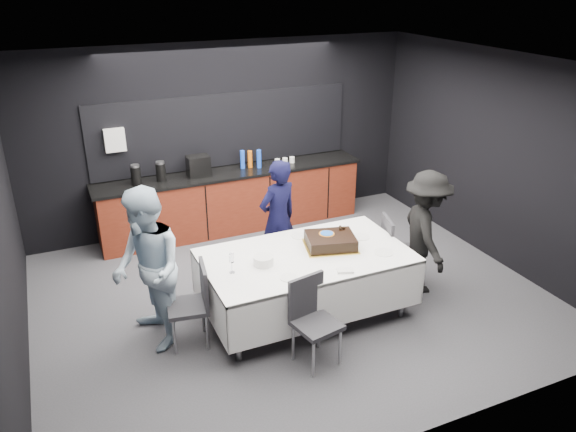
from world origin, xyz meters
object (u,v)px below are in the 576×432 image
object	(u,v)px
champagne_flute	(231,259)
person_right	(425,232)
party_table	(306,265)
person_center	(278,219)
plate_stack	(263,261)
chair_left	(195,299)
chair_near	(312,314)
cake_assembly	(331,241)
person_left	(148,270)
chair_right	(395,247)

from	to	relation	value
champagne_flute	person_right	distance (m)	2.48
party_table	person_center	size ratio (longest dim) A/B	1.46
champagne_flute	person_center	distance (m)	1.43
plate_stack	chair_left	bearing A→B (deg)	179.05
person_right	chair_near	bearing A→B (deg)	127.49
cake_assembly	plate_stack	size ratio (longest dim) A/B	3.16
cake_assembly	plate_stack	distance (m)	0.87
plate_stack	person_left	distance (m)	1.22
person_left	person_center	bearing A→B (deg)	108.50
chair_left	party_table	bearing A→B (deg)	0.71
party_table	person_right	world-z (taller)	person_right
chair_right	person_right	world-z (taller)	person_right
champagne_flute	person_right	xyz separation A→B (m)	(2.48, -0.02, -0.16)
cake_assembly	person_center	distance (m)	0.97
person_right	plate_stack	bearing A→B (deg)	105.83
cake_assembly	chair_left	world-z (taller)	cake_assembly
party_table	chair_right	bearing A→B (deg)	6.62
party_table	person_center	bearing A→B (deg)	85.54
cake_assembly	person_center	bearing A→B (deg)	105.67
person_center	person_left	world-z (taller)	person_left
cake_assembly	plate_stack	world-z (taller)	cake_assembly
cake_assembly	chair_near	distance (m)	1.09
chair_left	chair_near	distance (m)	1.26
chair_right	plate_stack	bearing A→B (deg)	-174.37
person_left	chair_right	bearing A→B (deg)	83.75
party_table	champagne_flute	distance (m)	0.94
person_left	person_right	bearing A→B (deg)	79.93
chair_left	cake_assembly	bearing A→B (deg)	2.50
chair_left	person_right	distance (m)	2.90
party_table	chair_near	world-z (taller)	chair_near
party_table	champagne_flute	world-z (taller)	champagne_flute
chair_right	cake_assembly	bearing A→B (deg)	-174.35
cake_assembly	person_center	world-z (taller)	person_center
chair_left	chair_right	world-z (taller)	same
cake_assembly	champagne_flute	distance (m)	1.24
cake_assembly	chair_left	size ratio (longest dim) A/B	0.74
cake_assembly	chair_near	size ratio (longest dim) A/B	0.74
person_left	plate_stack	bearing A→B (deg)	74.72
chair_left	person_left	world-z (taller)	person_left
chair_near	person_right	distance (m)	2.02
plate_stack	chair_right	xyz separation A→B (m)	(1.84, 0.18, -0.30)
person_center	champagne_flute	bearing A→B (deg)	29.86
party_table	chair_left	world-z (taller)	chair_left
champagne_flute	chair_near	size ratio (longest dim) A/B	0.24
chair_right	party_table	bearing A→B (deg)	-173.38
cake_assembly	person_left	world-z (taller)	person_left
cake_assembly	person_right	xyz separation A→B (m)	(1.24, -0.13, -0.07)
plate_stack	chair_left	distance (m)	0.84
cake_assembly	chair_right	bearing A→B (deg)	5.65
chair_near	person_right	bearing A→B (deg)	20.53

